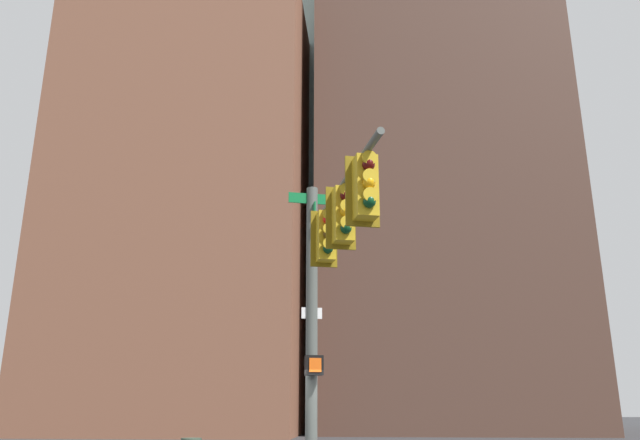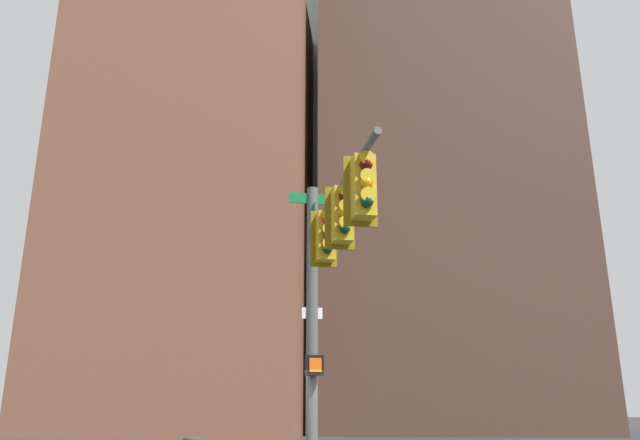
% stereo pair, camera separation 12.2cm
% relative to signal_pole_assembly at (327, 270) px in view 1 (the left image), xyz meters
% --- Properties ---
extents(signal_pole_assembly, '(5.49, 2.05, 6.57)m').
position_rel_signal_pole_assembly_xyz_m(signal_pole_assembly, '(0.00, 0.00, 0.00)').
color(signal_pole_assembly, '#4C514C').
rests_on(signal_pole_assembly, ground_plane).
extents(building_brick_nearside, '(24.61, 18.20, 48.10)m').
position_rel_signal_pole_assembly_xyz_m(building_brick_nearside, '(39.80, -6.36, 19.74)').
color(building_brick_nearside, '#4C3328').
rests_on(building_brick_nearside, ground_plane).
extents(building_brick_midblock, '(19.80, 17.18, 31.27)m').
position_rel_signal_pole_assembly_xyz_m(building_brick_midblock, '(33.87, 12.30, 11.32)').
color(building_brick_midblock, brown).
rests_on(building_brick_midblock, ground_plane).
extents(building_glass_tower, '(29.02, 24.88, 79.48)m').
position_rel_signal_pole_assembly_xyz_m(building_glass_tower, '(48.45, -1.20, 35.43)').
color(building_glass_tower, '#9EC6C1').
rests_on(building_glass_tower, ground_plane).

